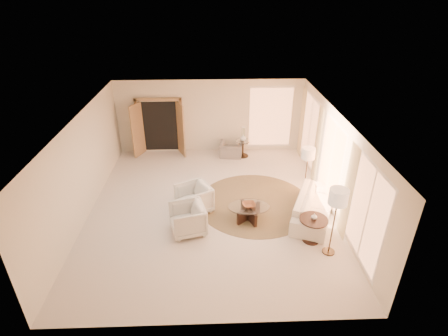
{
  "coord_description": "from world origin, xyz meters",
  "views": [
    {
      "loc": [
        0.08,
        -8.59,
        5.91
      ],
      "look_at": [
        0.4,
        0.4,
        1.1
      ],
      "focal_mm": 28.0,
      "sensor_mm": 36.0,
      "label": 1
    }
  ],
  "objects_px": {
    "floor_lamp_near": "(308,156)",
    "end_table": "(313,226)",
    "end_vase": "(314,217)",
    "side_vase": "(243,138)",
    "accent_chair": "(231,147)",
    "floor_lamp_far": "(338,200)",
    "side_table": "(243,147)",
    "armchair_right": "(188,218)",
    "coffee_table": "(249,211)",
    "bowl": "(249,205)",
    "sofa": "(314,206)",
    "armchair_left": "(194,197)"
  },
  "relations": [
    {
      "from": "coffee_table",
      "to": "armchair_right",
      "type": "bearing_deg",
      "value": -163.62
    },
    {
      "from": "sofa",
      "to": "bowl",
      "type": "height_order",
      "value": "sofa"
    },
    {
      "from": "floor_lamp_far",
      "to": "side_vase",
      "type": "relative_size",
      "value": 7.51
    },
    {
      "from": "side_table",
      "to": "end_vase",
      "type": "xyz_separation_m",
      "value": [
        1.35,
        -4.99,
        0.35
      ]
    },
    {
      "from": "accent_chair",
      "to": "sofa",
      "type": "bearing_deg",
      "value": 126.34
    },
    {
      "from": "bowl",
      "to": "end_vase",
      "type": "distance_m",
      "value": 1.83
    },
    {
      "from": "armchair_left",
      "to": "end_table",
      "type": "xyz_separation_m",
      "value": [
        3.06,
        -1.45,
        0.01
      ]
    },
    {
      "from": "end_table",
      "to": "bowl",
      "type": "xyz_separation_m",
      "value": [
        -1.53,
        0.98,
        0.01
      ]
    },
    {
      "from": "side_table",
      "to": "armchair_right",
      "type": "bearing_deg",
      "value": -112.19
    },
    {
      "from": "accent_chair",
      "to": "side_table",
      "type": "relative_size",
      "value": 1.31
    },
    {
      "from": "armchair_right",
      "to": "side_table",
      "type": "relative_size",
      "value": 1.36
    },
    {
      "from": "armchair_right",
      "to": "end_vase",
      "type": "relative_size",
      "value": 5.71
    },
    {
      "from": "side_vase",
      "to": "side_table",
      "type": "bearing_deg",
      "value": 63.43
    },
    {
      "from": "floor_lamp_near",
      "to": "bowl",
      "type": "xyz_separation_m",
      "value": [
        -1.85,
        -1.19,
        -0.9
      ]
    },
    {
      "from": "side_table",
      "to": "armchair_left",
      "type": "bearing_deg",
      "value": -115.82
    },
    {
      "from": "sofa",
      "to": "side_vase",
      "type": "height_order",
      "value": "side_vase"
    },
    {
      "from": "accent_chair",
      "to": "coffee_table",
      "type": "bearing_deg",
      "value": 102.07
    },
    {
      "from": "armchair_left",
      "to": "bowl",
      "type": "xyz_separation_m",
      "value": [
        1.54,
        -0.48,
        0.02
      ]
    },
    {
      "from": "accent_chair",
      "to": "floor_lamp_near",
      "type": "xyz_separation_m",
      "value": [
        2.12,
        -2.82,
        1.0
      ]
    },
    {
      "from": "armchair_left",
      "to": "accent_chair",
      "type": "bearing_deg",
      "value": 132.86
    },
    {
      "from": "floor_lamp_far",
      "to": "bowl",
      "type": "bearing_deg",
      "value": 142.05
    },
    {
      "from": "sofa",
      "to": "end_table",
      "type": "distance_m",
      "value": 1.09
    },
    {
      "from": "end_vase",
      "to": "side_vase",
      "type": "bearing_deg",
      "value": 105.19
    },
    {
      "from": "armchair_left",
      "to": "floor_lamp_far",
      "type": "bearing_deg",
      "value": 33.01
    },
    {
      "from": "sofa",
      "to": "armchair_right",
      "type": "bearing_deg",
      "value": 122.3
    },
    {
      "from": "floor_lamp_near",
      "to": "end_table",
      "type": "bearing_deg",
      "value": -98.42
    },
    {
      "from": "accent_chair",
      "to": "floor_lamp_far",
      "type": "relative_size",
      "value": 0.47
    },
    {
      "from": "end_vase",
      "to": "armchair_right",
      "type": "bearing_deg",
      "value": 171.31
    },
    {
      "from": "coffee_table",
      "to": "floor_lamp_far",
      "type": "relative_size",
      "value": 0.78
    },
    {
      "from": "armchair_left",
      "to": "end_table",
      "type": "relative_size",
      "value": 1.27
    },
    {
      "from": "armchair_left",
      "to": "bowl",
      "type": "distance_m",
      "value": 1.61
    },
    {
      "from": "floor_lamp_near",
      "to": "sofa",
      "type": "bearing_deg",
      "value": -90.0
    },
    {
      "from": "coffee_table",
      "to": "floor_lamp_near",
      "type": "bearing_deg",
      "value": 32.84
    },
    {
      "from": "side_table",
      "to": "bowl",
      "type": "relative_size",
      "value": 1.82
    },
    {
      "from": "end_table",
      "to": "side_table",
      "type": "distance_m",
      "value": 5.17
    },
    {
      "from": "coffee_table",
      "to": "bowl",
      "type": "distance_m",
      "value": 0.2
    },
    {
      "from": "floor_lamp_far",
      "to": "bowl",
      "type": "xyz_separation_m",
      "value": [
        -1.85,
        1.44,
        -1.07
      ]
    },
    {
      "from": "armchair_right",
      "to": "coffee_table",
      "type": "height_order",
      "value": "armchair_right"
    },
    {
      "from": "accent_chair",
      "to": "end_table",
      "type": "bearing_deg",
      "value": 117.99
    },
    {
      "from": "floor_lamp_near",
      "to": "armchair_left",
      "type": "bearing_deg",
      "value": -168.08
    },
    {
      "from": "side_table",
      "to": "floor_lamp_near",
      "type": "height_order",
      "value": "floor_lamp_near"
    },
    {
      "from": "side_vase",
      "to": "sofa",
      "type": "bearing_deg",
      "value": -67.06
    },
    {
      "from": "accent_chair",
      "to": "side_vase",
      "type": "xyz_separation_m",
      "value": [
        0.45,
        0.0,
        0.39
      ]
    },
    {
      "from": "armchair_right",
      "to": "floor_lamp_near",
      "type": "bearing_deg",
      "value": 100.75
    },
    {
      "from": "accent_chair",
      "to": "floor_lamp_far",
      "type": "xyz_separation_m",
      "value": [
        2.12,
        -5.45,
        1.17
      ]
    },
    {
      "from": "coffee_table",
      "to": "side_vase",
      "type": "height_order",
      "value": "side_vase"
    },
    {
      "from": "armchair_right",
      "to": "side_vase",
      "type": "xyz_separation_m",
      "value": [
        1.84,
        4.5,
        0.32
      ]
    },
    {
      "from": "end_table",
      "to": "armchair_right",
      "type": "bearing_deg",
      "value": 171.31
    },
    {
      "from": "side_table",
      "to": "coffee_table",
      "type": "bearing_deg",
      "value": -92.45
    },
    {
      "from": "accent_chair",
      "to": "end_vase",
      "type": "relative_size",
      "value": 5.49
    }
  ]
}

